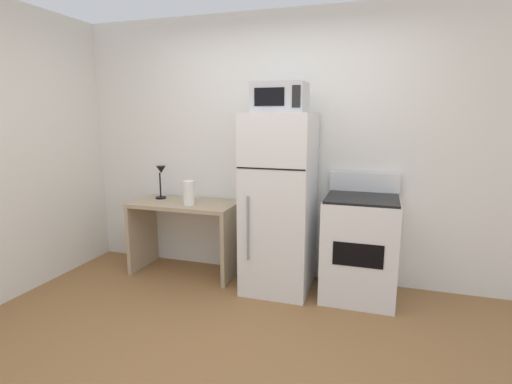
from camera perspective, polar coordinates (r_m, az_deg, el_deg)
ground_plane at (r=2.81m, az=-5.26°, el=-24.01°), size 12.00×12.00×0.00m
wall_back_white at (r=3.93m, az=4.10°, el=6.43°), size 5.00×0.10×2.60m
desk at (r=4.10m, az=-10.34°, el=-4.67°), size 1.08×0.52×0.75m
desk_lamp at (r=4.22m, az=-13.72°, el=2.21°), size 0.14×0.12×0.35m
paper_towel_roll at (r=3.89m, az=-9.77°, el=-0.14°), size 0.11×0.11×0.24m
refrigerator at (r=3.61m, az=3.43°, el=-1.66°), size 0.60×0.67×1.64m
microwave at (r=3.51m, az=3.52°, el=13.59°), size 0.46×0.35×0.26m
oven_range at (r=3.63m, az=14.90°, el=-7.75°), size 0.64×0.61×1.10m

